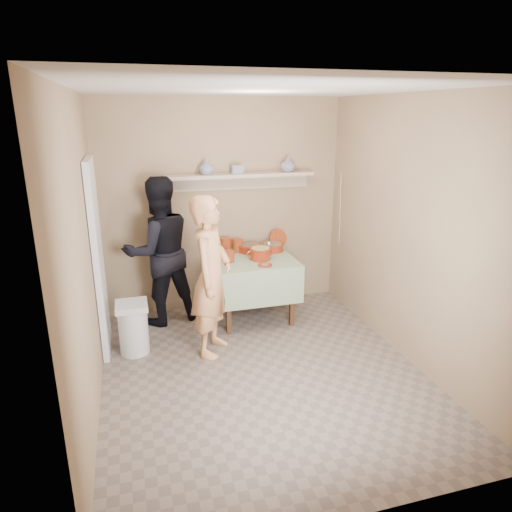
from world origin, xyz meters
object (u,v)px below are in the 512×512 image
object	(u,v)px
cazuela_rice	(260,253)
trash_bin	(133,328)
person_cook	(211,277)
serving_table	(252,267)
person_helper	(159,252)

from	to	relation	value
cazuela_rice	trash_bin	distance (m)	1.66
person_cook	serving_table	size ratio (longest dim) A/B	1.71
trash_bin	person_helper	bearing A→B (deg)	63.33
serving_table	cazuela_rice	size ratio (longest dim) A/B	2.95
person_cook	person_helper	xyz separation A→B (m)	(-0.45, 0.90, 0.04)
cazuela_rice	serving_table	bearing A→B (deg)	127.16
person_cook	serving_table	xyz separation A→B (m)	(0.62, 0.72, -0.19)
person_cook	serving_table	distance (m)	0.97
person_helper	cazuela_rice	distance (m)	1.18
person_helper	serving_table	world-z (taller)	person_helper
trash_bin	serving_table	bearing A→B (deg)	20.54
cazuela_rice	trash_bin	world-z (taller)	cazuela_rice
person_helper	trash_bin	size ratio (longest dim) A/B	3.11
person_cook	trash_bin	bearing A→B (deg)	104.87
serving_table	cazuela_rice	world-z (taller)	cazuela_rice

